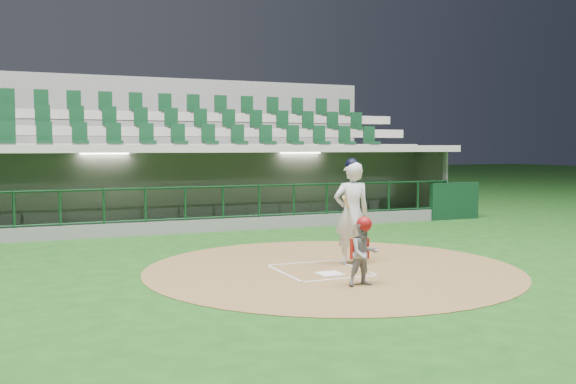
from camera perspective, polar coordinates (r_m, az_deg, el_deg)
name	(u,v)px	position (r m, az deg, el deg)	size (l,w,h in m)	color
ground	(314,268)	(12.50, 2.29, -6.79)	(120.00, 120.00, 0.00)	#164313
dirt_circle	(332,269)	(12.45, 3.94, -6.82)	(7.20, 7.20, 0.01)	brown
home_plate	(330,274)	(11.88, 3.73, -7.26)	(0.43, 0.43, 0.02)	white
batter_box_chalk	(320,270)	(12.23, 2.88, -6.96)	(1.55, 1.80, 0.01)	white
dugout_structure	(207,193)	(19.72, -7.19, -0.06)	(16.40, 3.70, 3.00)	slate
seating_deck	(181,174)	(22.66, -9.46, 1.63)	(17.00, 6.72, 5.15)	slate
batter	(352,212)	(12.84, 5.68, -1.75)	(0.94, 0.93, 2.11)	white
catcher	(364,251)	(10.88, 6.75, -5.26)	(0.54, 0.42, 1.17)	gray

